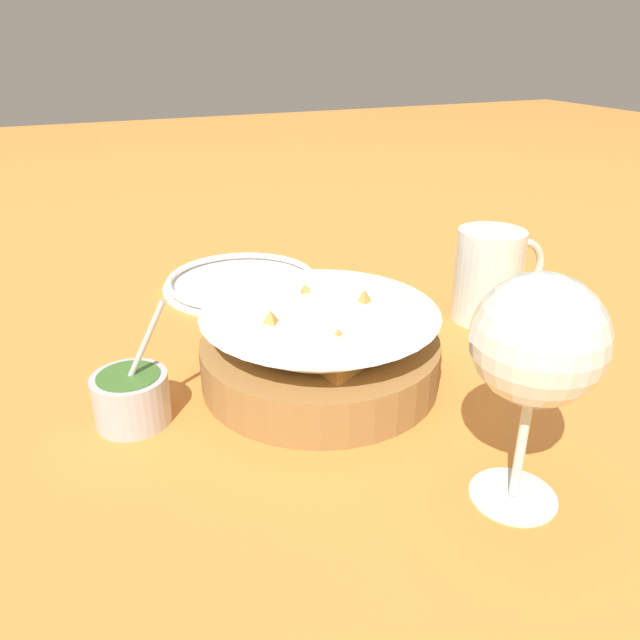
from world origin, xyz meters
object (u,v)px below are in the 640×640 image
at_px(food_basket, 320,349).
at_px(beer_mug, 489,278).
at_px(sauce_cup, 131,396).
at_px(side_plate, 242,282).
at_px(wine_glass, 538,346).

height_order(food_basket, beer_mug, beer_mug).
xyz_separation_m(sauce_cup, side_plate, (0.17, 0.26, -0.02)).
bearing_deg(side_plate, food_basket, -89.84).
bearing_deg(side_plate, wine_glass, -82.08).
relative_size(wine_glass, beer_mug, 1.47).
xyz_separation_m(food_basket, beer_mug, (0.23, 0.06, 0.02)).
bearing_deg(sauce_cup, food_basket, 0.08).
height_order(beer_mug, side_plate, beer_mug).
distance_m(sauce_cup, side_plate, 0.31).
distance_m(sauce_cup, beer_mug, 0.41).
xyz_separation_m(food_basket, side_plate, (-0.00, 0.26, -0.03)).
bearing_deg(food_basket, side_plate, 90.16).
relative_size(wine_glass, side_plate, 0.84).
bearing_deg(beer_mug, sauce_cup, -172.08).
height_order(sauce_cup, wine_glass, wine_glass).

